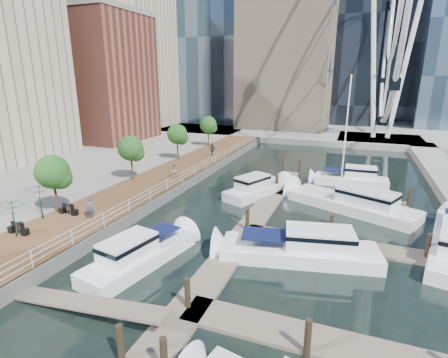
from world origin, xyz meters
The scene contains 15 objects.
ground centered at (0.00, 0.00, 0.00)m, with size 520.00×520.00×0.00m, color black.
boardwalk centered at (-9.00, 15.00, 0.50)m, with size 6.00×60.00×1.00m, color brown.
seawall centered at (-6.00, 15.00, 0.50)m, with size 0.25×60.00×1.00m, color #595954.
land_far centered at (0.00, 102.00, 0.50)m, with size 200.00×114.00×1.00m, color gray.
pier centered at (14.00, 52.00, 0.50)m, with size 14.00×12.00×1.00m, color gray.
railing centered at (-6.10, 15.00, 1.52)m, with size 0.10×60.00×1.05m, color white, non-canonical shape.
floating_docks centered at (7.97, 9.98, 0.49)m, with size 16.00×34.00×2.60m.
midrise_condos centered at (-33.57, 26.82, 13.42)m, with size 19.00×67.00×28.00m.
street_trees centered at (-11.40, 14.00, 4.29)m, with size 2.60×42.60×4.60m.
yacht_foreground centered at (7.35, 5.17, 0.00)m, with size 2.91×10.88×2.15m, color white, non-canonical shape.
pedestrian_near centered at (-8.01, 3.89, 1.87)m, with size 0.63×0.42×1.74m, color #444A5B.
pedestrian_mid centered at (-7.51, 15.89, 1.80)m, with size 0.77×0.60×1.59m, color gray.
pedestrian_far centered at (-8.01, 27.50, 1.88)m, with size 1.03×0.43×1.75m, color #353843.
moored_yachts centered at (9.61, 13.14, 0.00)m, with size 24.05×33.25×11.50m.
cafe_seating centered at (-10.62, -1.14, 2.30)m, with size 4.59×12.19×2.71m.
Camera 1 is at (10.04, -15.38, 11.20)m, focal length 28.00 mm.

